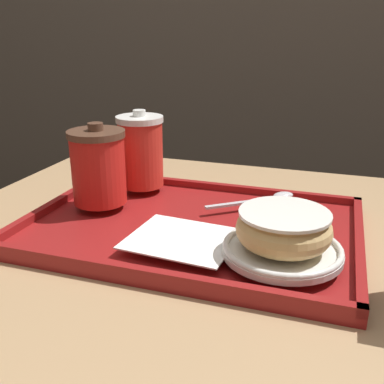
# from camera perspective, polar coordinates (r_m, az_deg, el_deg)

# --- Properties ---
(cafe_table) EXTENTS (0.80, 0.76, 0.72)m
(cafe_table) POSITION_cam_1_polar(r_m,az_deg,el_deg) (0.77, -0.66, -17.69)
(cafe_table) COLOR tan
(cafe_table) RESTS_ON ground_plane
(serving_tray) EXTENTS (0.48, 0.33, 0.02)m
(serving_tray) POSITION_cam_1_polar(r_m,az_deg,el_deg) (0.67, 0.00, -4.53)
(serving_tray) COLOR maroon
(serving_tray) RESTS_ON cafe_table
(napkin_paper) EXTENTS (0.15, 0.13, 0.00)m
(napkin_paper) POSITION_cam_1_polar(r_m,az_deg,el_deg) (0.60, -1.24, -5.96)
(napkin_paper) COLOR white
(napkin_paper) RESTS_ON serving_tray
(coffee_cup_front) EXTENTS (0.09, 0.09, 0.13)m
(coffee_cup_front) POSITION_cam_1_polar(r_m,az_deg,el_deg) (0.72, -11.81, 3.21)
(coffee_cup_front) COLOR red
(coffee_cup_front) RESTS_ON serving_tray
(coffee_cup_rear) EXTENTS (0.08, 0.08, 0.13)m
(coffee_cup_rear) POSITION_cam_1_polar(r_m,az_deg,el_deg) (0.79, -6.53, 5.21)
(coffee_cup_rear) COLOR red
(coffee_cup_rear) RESTS_ON serving_tray
(plate_with_chocolate_donut) EXTENTS (0.15, 0.15, 0.01)m
(plate_with_chocolate_donut) POSITION_cam_1_polar(r_m,az_deg,el_deg) (0.57, 11.37, -7.17)
(plate_with_chocolate_donut) COLOR white
(plate_with_chocolate_donut) RESTS_ON serving_tray
(donut_chocolate_glazed) EXTENTS (0.12, 0.12, 0.04)m
(donut_chocolate_glazed) POSITION_cam_1_polar(r_m,az_deg,el_deg) (0.56, 11.57, -4.53)
(donut_chocolate_glazed) COLOR #DBB270
(donut_chocolate_glazed) RESTS_ON plate_with_chocolate_donut
(spoon) EXTENTS (0.13, 0.11, 0.01)m
(spoon) POSITION_cam_1_polar(r_m,az_deg,el_deg) (0.74, 9.91, -0.73)
(spoon) COLOR silver
(spoon) RESTS_ON serving_tray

